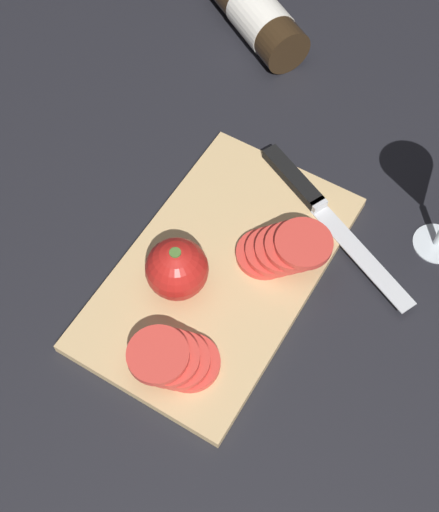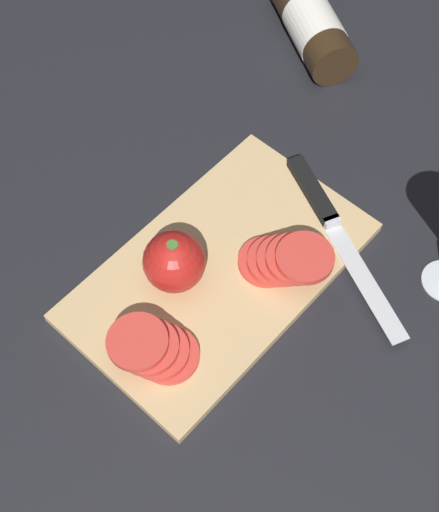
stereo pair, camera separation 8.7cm
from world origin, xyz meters
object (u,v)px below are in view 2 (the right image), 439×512
at_px(tomato_slice_stack_far, 153,349).
at_px(whole_tomato, 176,263).
at_px(wine_bottle, 308,17).
at_px(tomato_slice_stack_near, 285,260).
at_px(knife, 323,209).

bearing_deg(tomato_slice_stack_far, whole_tomato, 29.21).
relative_size(wine_bottle, whole_tomato, 4.03).
relative_size(whole_tomato, tomato_slice_stack_near, 0.68).
xyz_separation_m(whole_tomato, tomato_slice_stack_far, (-0.09, -0.05, -0.02)).
bearing_deg(whole_tomato, wine_bottle, 19.27).
height_order(tomato_slice_stack_near, tomato_slice_stack_far, tomato_slice_stack_near).
relative_size(wine_bottle, tomato_slice_stack_far, 3.12).
bearing_deg(wine_bottle, tomato_slice_stack_far, -158.97).
distance_m(tomato_slice_stack_near, tomato_slice_stack_far, 0.19).
distance_m(knife, tomato_slice_stack_near, 0.10).
bearing_deg(tomato_slice_stack_near, wine_bottle, 34.83).
height_order(wine_bottle, tomato_slice_stack_near, wine_bottle).
relative_size(knife, tomato_slice_stack_far, 2.72).
bearing_deg(wine_bottle, knife, -137.95).
xyz_separation_m(wine_bottle, tomato_slice_stack_far, (-0.55, -0.21, -0.00)).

